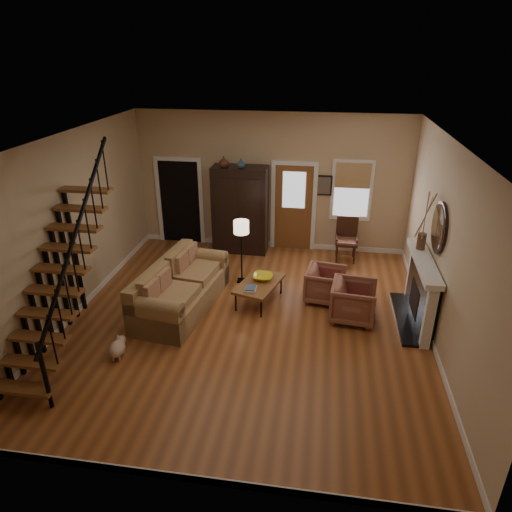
# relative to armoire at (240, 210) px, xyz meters

# --- Properties ---
(room) EXTENTS (7.00, 7.33, 3.30)m
(room) POSITION_rel_armoire_xyz_m (0.29, -1.39, 0.46)
(room) COLOR #975226
(room) RESTS_ON ground
(staircase) EXTENTS (0.94, 2.80, 3.20)m
(staircase) POSITION_rel_armoire_xyz_m (-2.08, -4.45, 0.55)
(staircase) COLOR brown
(staircase) RESTS_ON ground
(fireplace) EXTENTS (0.33, 1.95, 2.30)m
(fireplace) POSITION_rel_armoire_xyz_m (3.83, -2.65, -0.31)
(fireplace) COLOR black
(fireplace) RESTS_ON ground
(armoire) EXTENTS (1.30, 0.60, 2.10)m
(armoire) POSITION_rel_armoire_xyz_m (0.00, 0.00, 0.00)
(armoire) COLOR black
(armoire) RESTS_ON ground
(vase_a) EXTENTS (0.24, 0.24, 0.25)m
(vase_a) POSITION_rel_armoire_xyz_m (-0.35, -0.10, 1.17)
(vase_a) COLOR #4C2619
(vase_a) RESTS_ON armoire
(vase_b) EXTENTS (0.20, 0.20, 0.21)m
(vase_b) POSITION_rel_armoire_xyz_m (0.05, -0.10, 1.16)
(vase_b) COLOR #334C60
(vase_b) RESTS_ON armoire
(sofa) EXTENTS (1.38, 2.55, 0.90)m
(sofa) POSITION_rel_armoire_xyz_m (-0.62, -2.87, -0.60)
(sofa) COLOR #9C7547
(sofa) RESTS_ON ground
(coffee_table) EXTENTS (0.96, 1.28, 0.44)m
(coffee_table) POSITION_rel_armoire_xyz_m (0.82, -2.44, -0.83)
(coffee_table) COLOR brown
(coffee_table) RESTS_ON ground
(bowl) EXTENTS (0.39, 0.39, 0.10)m
(bowl) POSITION_rel_armoire_xyz_m (0.87, -2.29, -0.57)
(bowl) COLOR yellow
(bowl) RESTS_ON coffee_table
(books) EXTENTS (0.21, 0.29, 0.05)m
(books) POSITION_rel_armoire_xyz_m (0.70, -2.74, -0.59)
(books) COLOR beige
(books) RESTS_ON coffee_table
(armchair_left) EXTENTS (0.89, 0.87, 0.74)m
(armchair_left) POSITION_rel_armoire_xyz_m (2.62, -2.78, -0.68)
(armchair_left) COLOR maroon
(armchair_left) RESTS_ON ground
(armchair_right) EXTENTS (0.85, 0.83, 0.69)m
(armchair_right) POSITION_rel_armoire_xyz_m (2.10, -2.16, -0.71)
(armchair_right) COLOR maroon
(armchair_right) RESTS_ON ground
(floor_lamp) EXTENTS (0.33, 0.33, 1.39)m
(floor_lamp) POSITION_rel_armoire_xyz_m (0.32, -1.64, -0.35)
(floor_lamp) COLOR black
(floor_lamp) RESTS_ON ground
(side_chair) EXTENTS (0.54, 0.54, 1.02)m
(side_chair) POSITION_rel_armoire_xyz_m (2.55, -0.20, -0.54)
(side_chair) COLOR #3C2013
(side_chair) RESTS_ON ground
(dog) EXTENTS (0.29, 0.44, 0.30)m
(dog) POSITION_rel_armoire_xyz_m (-1.21, -4.54, -0.90)
(dog) COLOR beige
(dog) RESTS_ON ground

